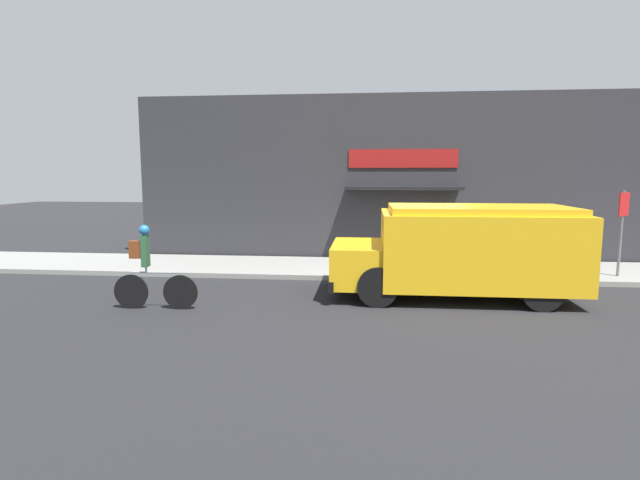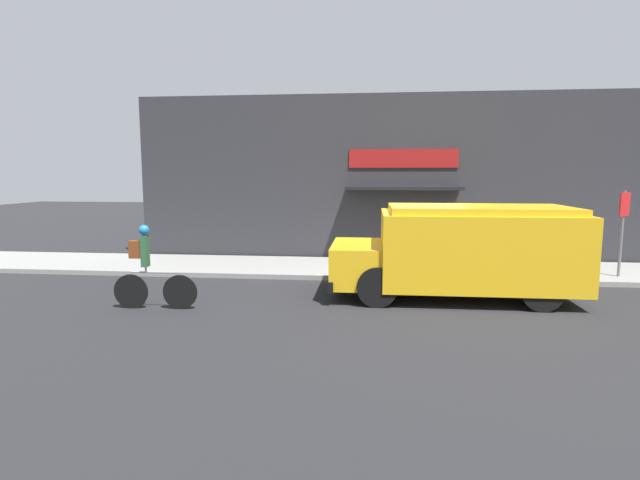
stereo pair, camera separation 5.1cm
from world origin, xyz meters
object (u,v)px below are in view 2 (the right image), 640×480
at_px(stop_sign_post, 623,219).
at_px(trash_bin, 414,251).
at_px(cyclist, 149,270).
at_px(school_bus, 463,249).

relative_size(stop_sign_post, trash_bin, 2.54).
bearing_deg(cyclist, school_bus, 11.83).
bearing_deg(trash_bin, cyclist, -139.96).
height_order(cyclist, stop_sign_post, stop_sign_post).
height_order(cyclist, trash_bin, cyclist).
relative_size(school_bus, cyclist, 3.08).
bearing_deg(school_bus, stop_sign_post, 25.77).
bearing_deg(school_bus, cyclist, -165.79).
relative_size(school_bus, trash_bin, 6.16).
height_order(school_bus, stop_sign_post, stop_sign_post).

